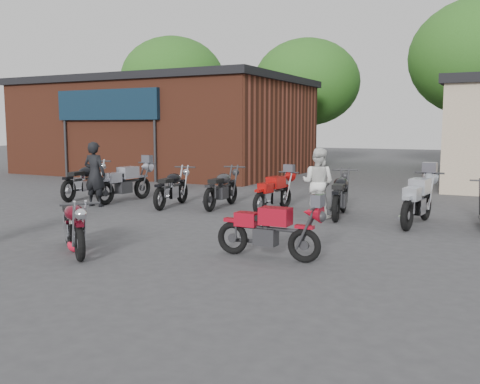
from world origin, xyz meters
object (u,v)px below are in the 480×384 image
at_px(row_bike_4, 274,191).
at_px(row_bike_5, 340,192).
at_px(person_light, 318,183).
at_px(row_bike_2, 172,186).
at_px(row_bike_3, 222,186).
at_px(helmet, 76,244).
at_px(row_bike_0, 84,179).
at_px(vintage_motorcycle, 74,222).
at_px(row_bike_1, 125,181).
at_px(row_bike_6, 418,198).
at_px(sportbike, 269,228).
at_px(person_dark, 95,174).

distance_m(row_bike_4, row_bike_5, 1.72).
height_order(person_light, row_bike_2, person_light).
bearing_deg(row_bike_3, helmet, 176.63).
bearing_deg(person_light, helmet, 68.21).
bearing_deg(row_bike_0, helmet, -147.01).
bearing_deg(row_bike_0, vintage_motorcycle, -147.16).
xyz_separation_m(row_bike_1, row_bike_3, (3.01, 0.25, -0.02)).
height_order(person_light, row_bike_5, person_light).
distance_m(row_bike_5, row_bike_6, 1.84).
bearing_deg(row_bike_6, sportbike, 163.86).
distance_m(vintage_motorcycle, person_light, 5.90).
distance_m(sportbike, person_dark, 7.22).
relative_size(person_light, row_bike_0, 0.79).
bearing_deg(row_bike_6, person_light, 96.08).
relative_size(person_dark, row_bike_3, 0.87).
bearing_deg(person_dark, row_bike_4, -170.07).
distance_m(sportbike, row_bike_4, 4.85).
xyz_separation_m(person_dark, row_bike_2, (1.86, 0.91, -0.30)).
distance_m(sportbike, row_bike_1, 7.64).
relative_size(person_dark, row_bike_4, 0.95).
bearing_deg(sportbike, row_bike_0, 151.91).
bearing_deg(row_bike_3, row_bike_4, -95.33).
bearing_deg(row_bike_3, person_light, -101.74).
relative_size(person_light, row_bike_2, 0.84).
bearing_deg(row_bike_6, helmet, 143.22).
xyz_separation_m(helmet, person_light, (2.55, 5.26, 0.69)).
height_order(helmet, row_bike_3, row_bike_3).
distance_m(row_bike_1, row_bike_2, 1.74).
xyz_separation_m(sportbike, row_bike_5, (-0.14, 4.48, 0.08)).
height_order(helmet, row_bike_4, row_bike_4).
relative_size(row_bike_3, row_bike_4, 1.09).
height_order(vintage_motorcycle, row_bike_0, row_bike_0).
height_order(row_bike_3, row_bike_6, row_bike_6).
height_order(row_bike_2, row_bike_5, row_bike_5).
relative_size(person_light, row_bike_5, 0.80).
bearing_deg(row_bike_2, row_bike_0, 78.53).
bearing_deg(sportbike, row_bike_1, 146.28).
bearing_deg(row_bike_5, row_bike_0, 82.74).
bearing_deg(row_bike_1, row_bike_5, -82.65).
height_order(vintage_motorcycle, person_dark, person_dark).
relative_size(person_dark, row_bike_0, 0.84).
distance_m(row_bike_2, row_bike_3, 1.36).
height_order(sportbike, row_bike_1, row_bike_1).
bearing_deg(vintage_motorcycle, row_bike_1, 159.67).
bearing_deg(person_dark, vintage_motorcycle, 121.99).
distance_m(row_bike_0, row_bike_5, 7.71).
bearing_deg(row_bike_0, person_light, -98.75).
xyz_separation_m(row_bike_2, row_bike_6, (6.32, 0.15, 0.04)).
bearing_deg(person_dark, row_bike_3, -163.09).
height_order(person_dark, row_bike_2, person_dark).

